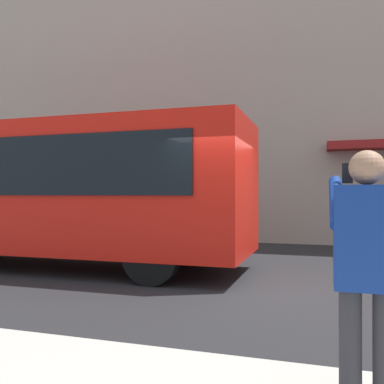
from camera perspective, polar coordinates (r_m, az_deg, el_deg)
name	(u,v)px	position (r m, az deg, el deg)	size (l,w,h in m)	color
ground_plane	(250,286)	(7.40, 7.93, -12.54)	(60.00, 60.00, 0.00)	#232326
building_facade_far	(285,59)	(14.66, 12.54, 17.25)	(28.00, 1.55, 12.00)	#A89E8E
red_bus	(43,189)	(9.73, -19.58, 0.39)	(9.05, 2.54, 3.08)	red
pedestrian_photographer	(368,262)	(2.90, 22.77, -8.80)	(0.53, 0.52, 1.70)	#2D2D33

